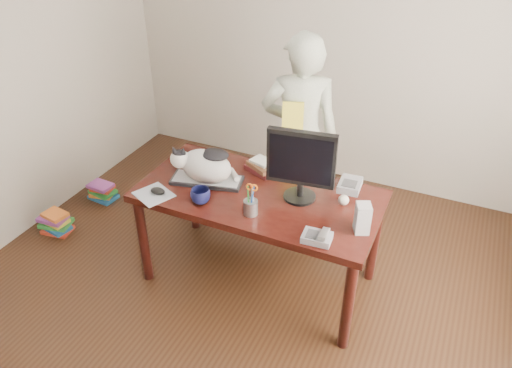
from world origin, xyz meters
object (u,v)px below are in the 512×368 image
object	(u,v)px
coffee_mug	(201,196)
person	(300,136)
desk	(264,205)
speaker	(363,218)
cat	(204,165)
book_stack	(263,167)
baseball	(344,200)
calculator	(350,185)
book_pile_b	(103,192)
keyboard	(207,180)
mouse	(158,191)
pen_cup	(251,206)
phone	(318,237)
book_pile_a	(56,223)
monitor	(301,162)

from	to	relation	value
coffee_mug	person	size ratio (longest dim) A/B	0.08
desk	speaker	xyz separation A→B (m)	(0.71, -0.20, 0.24)
cat	book_stack	distance (m)	0.43
baseball	cat	bearing A→B (deg)	-172.01
calculator	book_pile_b	xyz separation A→B (m)	(-2.25, 0.05, -0.71)
speaker	book_stack	size ratio (longest dim) A/B	0.70
speaker	person	distance (m)	1.13
keyboard	person	world-z (taller)	person
cat	person	xyz separation A→B (m)	(0.39, 0.79, -0.07)
book_pile_b	cat	bearing A→B (deg)	-15.98
keyboard	mouse	distance (m)	0.34
book_stack	speaker	bearing A→B (deg)	-0.58
desk	pen_cup	distance (m)	0.38
phone	mouse	bearing A→B (deg)	174.70
person	book_pile_b	size ratio (longest dim) A/B	6.31
keyboard	speaker	size ratio (longest dim) A/B	2.74
keyboard	pen_cup	bearing A→B (deg)	-39.37
book_pile_a	speaker	bearing A→B (deg)	1.92
monitor	mouse	xyz separation A→B (m)	(-0.86, -0.33, -0.25)
desk	calculator	distance (m)	0.60
coffee_mug	speaker	world-z (taller)	speaker
keyboard	book_pile_a	xyz separation A→B (m)	(-1.37, -0.18, -0.68)
cat	keyboard	bearing A→B (deg)	8.36
pen_cup	book_pile_b	size ratio (longest dim) A/B	0.87
pen_cup	person	xyz separation A→B (m)	(-0.05, 1.00, 0.00)
book_pile_a	book_pile_b	size ratio (longest dim) A/B	1.05
book_pile_a	person	bearing A→B (deg)	28.82
calculator	person	world-z (taller)	person
cat	speaker	xyz separation A→B (m)	(1.11, -0.09, -0.04)
pen_cup	monitor	bearing A→B (deg)	52.45
baseball	person	bearing A→B (deg)	129.57
desk	book_pile_b	bearing A→B (deg)	171.03
keyboard	speaker	xyz separation A→B (m)	(1.10, -0.09, 0.08)
monitor	book_pile_b	xyz separation A→B (m)	(-1.98, 0.31, -0.95)
phone	book_stack	bearing A→B (deg)	132.09
book_pile_b	coffee_mug	bearing A→B (deg)	-22.97
speaker	calculator	size ratio (longest dim) A/B	0.95
cat	book_pile_b	bearing A→B (deg)	150.77
desk	keyboard	distance (m)	0.43
desk	mouse	bearing A→B (deg)	-148.62
desk	person	world-z (taller)	person
monitor	baseball	size ratio (longest dim) A/B	7.04
coffee_mug	book_pile_a	bearing A→B (deg)	177.88
coffee_mug	person	distance (m)	1.06
speaker	book_pile_a	world-z (taller)	speaker
mouse	person	world-z (taller)	person
monitor	person	bearing A→B (deg)	102.49
coffee_mug	calculator	size ratio (longest dim) A/B	0.64
coffee_mug	baseball	distance (m)	0.91
cat	pen_cup	world-z (taller)	cat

